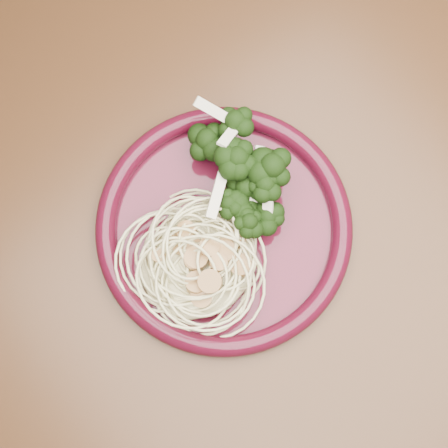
% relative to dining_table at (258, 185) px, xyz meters
% --- Properties ---
extents(dining_table, '(1.20, 0.80, 0.75)m').
position_rel_dining_table_xyz_m(dining_table, '(0.00, 0.00, 0.00)').
color(dining_table, '#472814').
rests_on(dining_table, ground).
extents(dinner_plate, '(0.33, 0.33, 0.02)m').
position_rel_dining_table_xyz_m(dinner_plate, '(-0.08, -0.04, 0.11)').
color(dinner_plate, '#430D1B').
rests_on(dinner_plate, dining_table).
extents(spaghetti_pile, '(0.15, 0.14, 0.03)m').
position_rel_dining_table_xyz_m(spaghetti_pile, '(-0.13, -0.05, 0.12)').
color(spaghetti_pile, beige).
rests_on(spaghetti_pile, dinner_plate).
extents(scallop_cluster, '(0.14, 0.14, 0.04)m').
position_rel_dining_table_xyz_m(scallop_cluster, '(-0.13, -0.05, 0.15)').
color(scallop_cluster, '#B5864B').
rests_on(scallop_cluster, spaghetti_pile).
extents(broccoli_pile, '(0.12, 0.16, 0.05)m').
position_rel_dining_table_xyz_m(broccoli_pile, '(-0.03, -0.02, 0.13)').
color(broccoli_pile, black).
rests_on(broccoli_pile, dinner_plate).
extents(onion_garnish, '(0.08, 0.10, 0.05)m').
position_rel_dining_table_xyz_m(onion_garnish, '(-0.03, -0.02, 0.16)').
color(onion_garnish, beige).
rests_on(onion_garnish, broccoli_pile).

